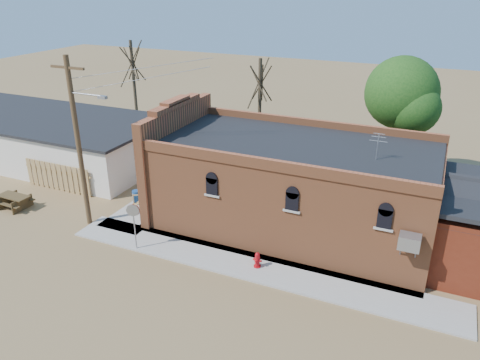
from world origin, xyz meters
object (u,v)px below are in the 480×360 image
at_px(trash_barrel, 136,196).
at_px(picnic_table, 14,200).
at_px(brick_bar, 288,185).
at_px(fire_hydrant, 257,260).
at_px(utility_pole, 79,140).
at_px(stop_sign, 133,215).

distance_m(trash_barrel, picnic_table, 6.97).
height_order(brick_bar, fire_hydrant, brick_bar).
relative_size(trash_barrel, picnic_table, 0.38).
bearing_deg(trash_barrel, fire_hydrant, -20.39).
height_order(utility_pole, picnic_table, utility_pole).
distance_m(fire_hydrant, picnic_table, 15.19).
xyz_separation_m(brick_bar, fire_hydrant, (0.16, -4.57, -1.89)).
distance_m(stop_sign, trash_barrel, 5.49).
bearing_deg(picnic_table, stop_sign, -4.33).
relative_size(brick_bar, fire_hydrant, 21.72).
bearing_deg(fire_hydrant, picnic_table, -156.35).
relative_size(stop_sign, picnic_table, 1.27).
bearing_deg(trash_barrel, brick_bar, 7.59).
distance_m(brick_bar, trash_barrel, 9.22).
bearing_deg(trash_barrel, utility_pole, -105.23).
bearing_deg(fire_hydrant, brick_bar, 115.59).
bearing_deg(utility_pole, brick_bar, 23.69).
xyz_separation_m(brick_bar, trash_barrel, (-8.94, -1.19, -1.90)).
distance_m(brick_bar, picnic_table, 15.82).
xyz_separation_m(utility_pole, fire_hydrant, (9.95, -0.28, -4.32)).
bearing_deg(brick_bar, stop_sign, -136.97).
relative_size(utility_pole, trash_barrel, 12.50).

